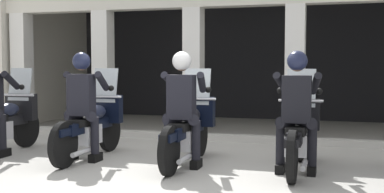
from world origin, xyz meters
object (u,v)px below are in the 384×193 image
Objects in this scene: police_officer_left at (82,97)px; motorcycle_left at (92,125)px; police_officer_right at (297,101)px; motorcycle_center at (188,128)px; motorcycle_far_left at (4,122)px; motorcycle_right at (298,132)px; police_officer_center at (182,99)px.

motorcycle_left is at bearing 90.69° from police_officer_left.
police_officer_left is 1.00× the size of police_officer_right.
motorcycle_center is at bearing 10.94° from police_officer_left.
motorcycle_left is at bearing 6.94° from motorcycle_far_left.
motorcycle_far_left is 1.29× the size of police_officer_right.
police_officer_center is at bearing -164.24° from motorcycle_right.
motorcycle_far_left and motorcycle_left have the same top height.
motorcycle_center is 1.53m from motorcycle_right.
motorcycle_far_left is 1.60m from police_officer_left.
police_officer_right reaches higher than motorcycle_right.
police_officer_center is at bearing 0.41° from police_officer_left.
motorcycle_left is 1.29× the size of police_officer_center.
police_officer_center is 0.78× the size of motorcycle_right.
police_officer_right is at bearing -0.67° from motorcycle_center.
motorcycle_center is (1.53, -0.01, 0.00)m from motorcycle_left.
police_officer_center reaches higher than motorcycle_far_left.
police_officer_center is 1.00× the size of police_officer_right.
motorcycle_left is 1.00× the size of motorcycle_right.
motorcycle_left is at bearing 178.88° from police_officer_right.
police_officer_left is at bearing -172.34° from police_officer_center.
motorcycle_right is at bearing 1.54° from motorcycle_left.
motorcycle_center is 1.29× the size of police_officer_right.
motorcycle_right is at bearing 6.83° from police_officer_left.
motorcycle_center is 1.60m from police_officer_right.
police_officer_left is at bearing -161.81° from motorcycle_center.
police_officer_center is 1.62m from motorcycle_right.
police_officer_center is (-0.00, -0.28, 0.44)m from motorcycle_center.
motorcycle_left is at bearing -175.81° from motorcycle_right.
motorcycle_center is 0.52m from police_officer_center.
police_officer_left and police_officer_right have the same top height.
motorcycle_right is at bearing 20.35° from police_officer_center.
police_officer_left is 3.10m from motorcycle_right.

